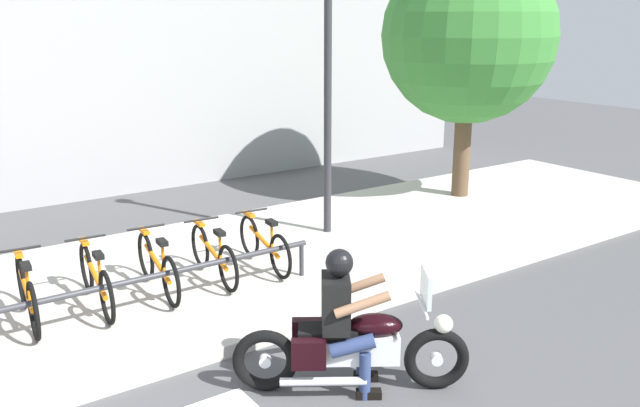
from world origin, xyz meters
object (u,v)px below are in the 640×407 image
Objects in this scene: street_lamp at (328,70)px; bicycle_2 at (27,293)px; bicycle_5 at (213,255)px; bicycle_3 at (96,279)px; bicycle_6 at (264,244)px; motorcycle at (352,346)px; bike_rack at (111,288)px; tree_near_rack at (468,36)px; bicycle_4 at (158,266)px; rider at (345,311)px.

bicycle_2 is at bearing -170.18° from street_lamp.
bicycle_5 is at bearing 0.02° from bicycle_2.
bicycle_3 is 1.07× the size of bicycle_5.
bicycle_5 is at bearing -180.00° from bicycle_6.
bicycle_2 is at bearing 127.10° from motorcycle.
street_lamp reaches higher than bike_rack.
motorcycle is 7.72m from tree_near_rack.
bike_rack is (-0.77, -0.55, 0.08)m from bicycle_4.
tree_near_rack reaches higher than rider.
tree_near_rack reaches higher than bicycle_3.
bicycle_5 is 1.01× the size of bicycle_6.
bicycle_4 reaches higher than bicycle_6.
motorcycle is at bearing -90.42° from bicycle_5.
bicycle_6 is 2.36m from bike_rack.
bicycle_3 is at bearing 0.07° from bicycle_2.
bicycle_4 is 1.04× the size of bicycle_5.
bicycle_6 is at bearing 73.98° from rider.
bicycle_3 is 2.29m from bicycle_6.
rider is at bearing -123.50° from street_lamp.
bicycle_4 is (1.53, 0.00, -0.01)m from bicycle_2.
rider reaches higher than bicycle_2.
bicycle_4 is 3.95m from street_lamp.
bicycle_5 is (0.76, 0.00, -0.01)m from bicycle_4.
tree_near_rack is (3.44, 0.40, 0.43)m from street_lamp.
rider reaches higher than bicycle_6.
bicycle_3 is at bearing 116.02° from rider.
tree_near_rack is at bearing 13.42° from bicycle_6.
bicycle_5 is 0.36× the size of street_lamp.
rider is 4.90m from street_lamp.
bicycle_6 is 2.88m from street_lamp.
bicycle_4 is 0.76m from bicycle_5.
bike_rack is (0.76, -0.55, 0.07)m from bicycle_2.
tree_near_rack reaches higher than motorcycle.
bicycle_6 is at bearing 75.33° from motorcycle.
rider reaches higher than motorcycle.
motorcycle is 3.36m from bicycle_3.
bicycle_4 is at bearing -179.98° from bicycle_5.
bicycle_6 is at bearing 0.00° from bicycle_5.
motorcycle is at bearing -144.31° from tree_near_rack.
bike_rack is at bearing -166.41° from bicycle_6.
tree_near_rack is at bearing 9.34° from bicycle_3.
street_lamp is at bearing 19.14° from bike_rack.
motorcycle is 0.38× the size of bike_rack.
bicycle_2 is 1.01× the size of bicycle_6.
bicycle_4 is at bearing -179.99° from bicycle_6.
bicycle_5 is 1.63m from bike_rack.
motorcycle is 2.88m from bike_rack.
street_lamp is at bearing 18.64° from bicycle_5.
rider is 0.86× the size of bicycle_4.
bicycle_3 is (-1.51, 3.01, 0.04)m from motorcycle.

